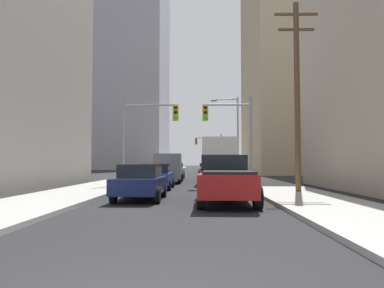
{
  "coord_description": "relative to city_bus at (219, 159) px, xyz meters",
  "views": [
    {
      "loc": [
        0.75,
        -4.07,
        1.6
      ],
      "look_at": [
        0.0,
        36.37,
        3.61
      ],
      "focal_mm": 34.95,
      "sensor_mm": 36.0,
      "label": 1
    }
  ],
  "objects": [
    {
      "name": "cargo_van_grey",
      "position": [
        -4.11,
        -1.8,
        -0.64
      ],
      "size": [
        2.16,
        5.27,
        2.26
      ],
      "color": "slate",
      "rests_on": "ground"
    },
    {
      "name": "street_lamp_right",
      "position": [
        1.41,
        1.99,
        2.62
      ],
      "size": [
        2.5,
        0.32,
        7.5
      ],
      "color": "gray",
      "rests_on": "ground"
    },
    {
      "name": "traffic_signal_near_right",
      "position": [
        0.34,
        -7.13,
        2.09
      ],
      "size": [
        3.26,
        0.44,
        6.0
      ],
      "color": "gray",
      "rests_on": "ground"
    },
    {
      "name": "sedan_blue",
      "position": [
        -4.25,
        -9.1,
        -1.16
      ],
      "size": [
        1.95,
        4.21,
        1.52
      ],
      "color": "navy",
      "rests_on": "ground"
    },
    {
      "name": "city_bus",
      "position": [
        0.0,
        0.0,
        0.0
      ],
      "size": [
        2.95,
        11.59,
        3.4
      ],
      "color": "silver",
      "rests_on": "ground"
    },
    {
      "name": "sedan_navy",
      "position": [
        -4.18,
        -15.66,
        -1.16
      ],
      "size": [
        1.95,
        4.25,
        1.52
      ],
      "color": "#141E4C",
      "rests_on": "ground"
    },
    {
      "name": "traffic_signal_far_right",
      "position": [
        -0.04,
        25.6,
        2.13
      ],
      "size": [
        4.1,
        0.44,
        6.0
      ],
      "color": "gray",
      "rests_on": "ground"
    },
    {
      "name": "building_right_mid_block",
      "position": [
        14.17,
        23.73,
        15.3
      ],
      "size": [
        16.75,
        20.48,
        34.47
      ],
      "primitive_type": "cube",
      "color": "tan",
      "rests_on": "ground"
    },
    {
      "name": "sedan_green",
      "position": [
        -4.11,
        4.86,
        -1.16
      ],
      "size": [
        1.95,
        4.25,
        1.52
      ],
      "color": "#195938",
      "rests_on": "ground"
    },
    {
      "name": "utility_pole_right",
      "position": [
        3.3,
        -12.64,
        3.25
      ],
      "size": [
        2.2,
        0.28,
        9.81
      ],
      "color": "brown",
      "rests_on": "ground"
    },
    {
      "name": "sedan_beige",
      "position": [
        -0.79,
        25.55,
        -1.16
      ],
      "size": [
        1.95,
        4.23,
        1.52
      ],
      "color": "#C6B793",
      "rests_on": "ground"
    },
    {
      "name": "pickup_truck_red",
      "position": [
        -0.66,
        -16.94,
        -1.0
      ],
      "size": [
        2.2,
        5.47,
        1.9
      ],
      "color": "maroon",
      "rests_on": "ground"
    },
    {
      "name": "building_left_far_tower",
      "position": [
        -21.73,
        62.13,
        26.61
      ],
      "size": [
        22.98,
        27.54,
        57.07
      ],
      "primitive_type": "cube",
      "color": "#93939E",
      "rests_on": "ground"
    },
    {
      "name": "sidewalk_left",
      "position": [
        -7.82,
        22.52,
        -1.85
      ],
      "size": [
        3.65,
        160.0,
        0.15
      ],
      "primitive_type": "cube",
      "color": "#9E9E99",
      "rests_on": "ground"
    },
    {
      "name": "sidewalk_right",
      "position": [
        2.93,
        22.52,
        -1.85
      ],
      "size": [
        3.65,
        160.0,
        0.15
      ],
      "primitive_type": "cube",
      "color": "#9E9E99",
      "rests_on": "ground"
    },
    {
      "name": "sedan_maroon",
      "position": [
        -0.63,
        9.37,
        -1.16
      ],
      "size": [
        1.95,
        4.21,
        1.52
      ],
      "color": "maroon",
      "rests_on": "ground"
    },
    {
      "name": "traffic_signal_near_left",
      "position": [
        -5.05,
        -7.13,
        2.11
      ],
      "size": [
        3.65,
        0.44,
        6.0
      ],
      "color": "gray",
      "rests_on": "ground"
    }
  ]
}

